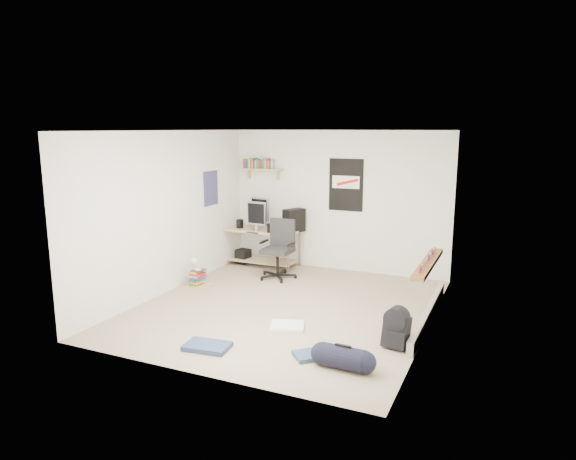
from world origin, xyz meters
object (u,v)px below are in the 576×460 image
at_px(backpack, 396,332).
at_px(duffel_bag, 343,356).
at_px(desk, 261,246).
at_px(book_stack, 198,276).
at_px(office_chair, 278,250).

distance_m(backpack, duffel_bag, 0.87).
xyz_separation_m(desk, backpack, (3.13, -2.64, -0.16)).
bearing_deg(duffel_bag, book_stack, 152.13).
bearing_deg(book_stack, backpack, -17.43).
bearing_deg(duffel_bag, backpack, 65.71).
distance_m(desk, backpack, 4.10).
height_order(desk, office_chair, office_chair).
relative_size(desk, backpack, 3.83).
distance_m(duffel_bag, book_stack, 3.62).
bearing_deg(backpack, office_chair, 152.14).
bearing_deg(desk, office_chair, -32.86).
relative_size(backpack, duffel_bag, 0.78).
height_order(backpack, duffel_bag, backpack).
bearing_deg(office_chair, desk, 134.83).
relative_size(desk, office_chair, 1.46).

